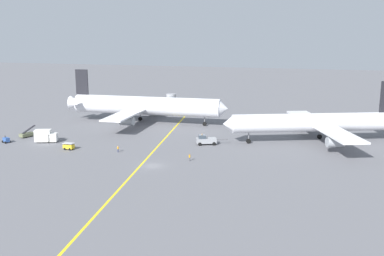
# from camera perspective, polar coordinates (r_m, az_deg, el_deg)

# --- Properties ---
(ground_plane) EXTENTS (600.00, 600.00, 0.00)m
(ground_plane) POSITION_cam_1_polar(r_m,az_deg,el_deg) (99.16, -5.14, -4.87)
(ground_plane) COLOR slate
(taxiway_stripe) EXTENTS (17.23, 118.90, 0.01)m
(taxiway_stripe) POSITION_cam_1_polar(r_m,az_deg,el_deg) (109.55, -5.22, -3.24)
(taxiway_stripe) COLOR yellow
(taxiway_stripe) RESTS_ON ground
(airliner_at_gate_left) EXTENTS (54.57, 47.40, 17.22)m
(airliner_at_gate_left) POSITION_cam_1_polar(r_m,az_deg,el_deg) (145.68, -6.08, 2.86)
(airliner_at_gate_left) COLOR silver
(airliner_at_gate_left) RESTS_ON ground
(airliner_being_pushed) EXTENTS (47.76, 41.81, 16.41)m
(airliner_being_pushed) POSITION_cam_1_polar(r_m,az_deg,el_deg) (123.57, 15.67, 0.66)
(airliner_being_pushed) COLOR silver
(airliner_being_pushed) RESTS_ON ground
(pushback_tug) EXTENTS (8.29, 4.52, 2.93)m
(pushback_tug) POSITION_cam_1_polar(r_m,az_deg,el_deg) (117.21, 1.78, -1.56)
(pushback_tug) COLOR gray
(pushback_tug) RESTS_ON ground
(gse_catering_truck_tall) EXTENTS (6.31, 4.23, 3.50)m
(gse_catering_truck_tall) POSITION_cam_1_polar(r_m,az_deg,el_deg) (125.86, -18.35, -0.98)
(gse_catering_truck_tall) COLOR silver
(gse_catering_truck_tall) RESTS_ON ground
(gse_gpu_cart_small) EXTENTS (2.58, 2.33, 1.90)m
(gse_gpu_cart_small) POSITION_cam_1_polar(r_m,az_deg,el_deg) (129.35, -22.84, -1.42)
(gse_gpu_cart_small) COLOR #2D5199
(gse_gpu_cart_small) RESTS_ON ground
(gse_baggage_cart_trailing) EXTENTS (2.77, 1.66, 1.71)m
(gse_baggage_cart_trailing) POSITION_cam_1_polar(r_m,az_deg,el_deg) (116.50, -15.62, -2.28)
(gse_baggage_cart_trailing) COLOR gold
(gse_baggage_cart_trailing) RESTS_ON ground
(gse_belt_loader_portside) EXTENTS (2.89, 5.07, 3.02)m
(gse_belt_loader_portside) POSITION_cam_1_polar(r_m,az_deg,el_deg) (134.24, -20.53, -0.76)
(gse_belt_loader_portside) COLOR #666B4C
(gse_belt_loader_portside) RESTS_ON ground
(ground_crew_marshaller_foreground) EXTENTS (0.36, 0.50, 1.71)m
(ground_crew_marshaller_foreground) POSITION_cam_1_polar(r_m,az_deg,el_deg) (102.13, -0.31, -3.80)
(ground_crew_marshaller_foreground) COLOR #4C4C51
(ground_crew_marshaller_foreground) RESTS_ON ground
(ground_crew_ramp_agent_by_cones) EXTENTS (0.36, 0.50, 1.60)m
(ground_crew_ramp_agent_by_cones) POSITION_cam_1_polar(r_m,az_deg,el_deg) (111.32, -9.53, -2.67)
(ground_crew_ramp_agent_by_cones) COLOR #2D3351
(ground_crew_ramp_agent_by_cones) RESTS_ON ground
(jet_bridge) EXTENTS (8.02, 18.91, 5.78)m
(jet_bridge) POSITION_cam_1_polar(r_m,az_deg,el_deg) (167.88, -2.86, 3.52)
(jet_bridge) COLOR #B7B7BC
(jet_bridge) RESTS_ON ground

